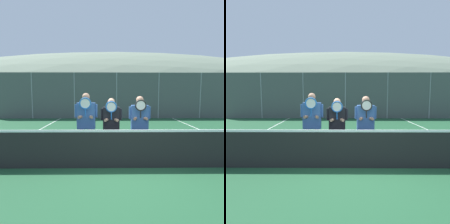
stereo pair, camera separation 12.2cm
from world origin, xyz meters
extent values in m
plane|color=#1E4C2D|center=(0.00, 0.00, 0.00)|extent=(120.00, 120.00, 0.00)
ellipsoid|color=slate|center=(0.00, 55.97, 0.00)|extent=(122.99, 68.33, 23.91)
cube|color=#9EA3A8|center=(-0.01, 16.29, 1.42)|extent=(16.27, 5.00, 2.84)
cube|color=brown|center=(-0.01, 16.29, 3.02)|extent=(16.77, 5.50, 0.36)
cylinder|color=gray|center=(-5.90, 9.24, 1.60)|extent=(0.06, 0.06, 3.20)
cylinder|color=gray|center=(-2.95, 9.24, 1.60)|extent=(0.06, 0.06, 3.20)
cylinder|color=gray|center=(0.00, 9.24, 1.60)|extent=(0.06, 0.06, 3.20)
cylinder|color=gray|center=(2.95, 9.24, 1.60)|extent=(0.06, 0.06, 3.20)
cylinder|color=gray|center=(5.90, 9.24, 1.60)|extent=(0.06, 0.06, 3.20)
cube|color=#4C5451|center=(0.00, 9.24, 1.60)|extent=(17.70, 0.02, 3.20)
cube|color=black|center=(0.00, 0.00, 0.45)|extent=(10.47, 0.02, 0.91)
cube|color=white|center=(0.00, 0.00, 0.93)|extent=(10.47, 0.03, 0.06)
cube|color=white|center=(-3.96, 3.00, 0.00)|extent=(0.05, 16.00, 0.01)
cube|color=white|center=(3.96, 3.00, 0.00)|extent=(0.05, 16.00, 0.01)
cylinder|color=white|center=(-1.26, 0.56, 0.44)|extent=(0.13, 0.13, 0.88)
cylinder|color=white|center=(-1.00, 0.56, 0.44)|extent=(0.13, 0.13, 0.88)
cube|color=#335693|center=(-1.13, 0.56, 1.23)|extent=(0.48, 0.22, 0.70)
sphere|color=#997056|center=(-1.13, 0.56, 1.74)|extent=(0.20, 0.20, 0.20)
cylinder|color=#335693|center=(-1.39, 0.56, 1.37)|extent=(0.08, 0.08, 0.34)
cylinder|color=#335693|center=(-0.87, 0.56, 1.37)|extent=(0.08, 0.08, 0.34)
cylinder|color=#997056|center=(-1.25, 0.47, 1.22)|extent=(0.16, 0.27, 0.08)
cylinder|color=#997056|center=(-1.01, 0.47, 1.22)|extent=(0.16, 0.27, 0.08)
cylinder|color=#1E5BAD|center=(-1.13, 0.38, 1.34)|extent=(0.03, 0.03, 0.20)
torus|color=#1E5BAD|center=(-1.13, 0.38, 1.58)|extent=(0.31, 0.03, 0.31)
cylinder|color=silver|center=(-1.13, 0.38, 1.58)|extent=(0.26, 0.00, 0.26)
cylinder|color=#56565B|center=(-0.58, 0.63, 0.41)|extent=(0.13, 0.13, 0.82)
cylinder|color=#56565B|center=(-0.33, 0.63, 0.41)|extent=(0.13, 0.13, 0.82)
cube|color=black|center=(-0.46, 0.63, 1.14)|extent=(0.44, 0.22, 0.65)
sphere|color=tan|center=(-0.46, 0.63, 1.60)|extent=(0.19, 0.19, 0.19)
cylinder|color=black|center=(-0.70, 0.63, 1.26)|extent=(0.08, 0.08, 0.32)
cylinder|color=black|center=(-0.21, 0.63, 1.26)|extent=(0.08, 0.08, 0.32)
cylinder|color=tan|center=(-0.57, 0.54, 1.13)|extent=(0.16, 0.27, 0.08)
cylinder|color=tan|center=(-0.35, 0.54, 1.13)|extent=(0.16, 0.27, 0.08)
cylinder|color=#1E5BAD|center=(-0.46, 0.45, 1.25)|extent=(0.03, 0.03, 0.20)
torus|color=#1E5BAD|center=(-0.46, 0.45, 1.48)|extent=(0.30, 0.03, 0.30)
cylinder|color=silver|center=(-0.46, 0.45, 1.48)|extent=(0.25, 0.00, 0.25)
cylinder|color=black|center=(0.19, 0.63, 0.42)|extent=(0.13, 0.13, 0.84)
cylinder|color=black|center=(0.44, 0.63, 0.42)|extent=(0.13, 0.13, 0.84)
cube|color=#335693|center=(0.32, 0.63, 1.18)|extent=(0.46, 0.22, 0.67)
sphere|color=#997056|center=(0.32, 0.63, 1.65)|extent=(0.21, 0.21, 0.21)
cylinder|color=#335693|center=(0.06, 0.63, 1.31)|extent=(0.08, 0.08, 0.33)
cylinder|color=#335693|center=(0.57, 0.63, 1.31)|extent=(0.08, 0.08, 0.33)
cylinder|color=#997056|center=(0.20, 0.54, 1.16)|extent=(0.16, 0.27, 0.08)
cylinder|color=#997056|center=(0.43, 0.54, 1.16)|extent=(0.16, 0.27, 0.08)
cylinder|color=black|center=(0.32, 0.45, 1.28)|extent=(0.03, 0.03, 0.20)
torus|color=black|center=(0.32, 0.45, 1.52)|extent=(0.30, 0.03, 0.30)
cylinder|color=silver|center=(0.32, 0.45, 1.52)|extent=(0.25, 0.00, 0.25)
cube|color=navy|center=(-4.13, 11.34, 0.69)|extent=(4.74, 1.81, 0.78)
cube|color=#2D3842|center=(-4.13, 11.34, 1.40)|extent=(2.61, 1.67, 0.64)
cylinder|color=black|center=(-2.59, 10.42, 0.30)|extent=(0.60, 0.16, 0.60)
cylinder|color=black|center=(-2.59, 12.27, 0.30)|extent=(0.60, 0.16, 0.60)
cylinder|color=black|center=(-5.67, 10.42, 0.30)|extent=(0.60, 0.16, 0.60)
cylinder|color=black|center=(-5.67, 12.27, 0.30)|extent=(0.60, 0.16, 0.60)
cube|color=#B2B7BC|center=(1.03, 11.35, 0.71)|extent=(4.23, 1.74, 0.81)
cube|color=#2D3842|center=(1.03, 11.35, 1.45)|extent=(2.33, 1.60, 0.67)
cylinder|color=black|center=(2.41, 10.46, 0.30)|extent=(0.60, 0.16, 0.60)
cylinder|color=black|center=(2.41, 12.25, 0.30)|extent=(0.60, 0.16, 0.60)
cylinder|color=black|center=(-0.34, 10.46, 0.30)|extent=(0.60, 0.16, 0.60)
cylinder|color=black|center=(-0.34, 12.25, 0.30)|extent=(0.60, 0.16, 0.60)
cube|color=slate|center=(6.05, 11.75, 0.70)|extent=(4.45, 1.74, 0.80)
cube|color=#2D3842|center=(6.05, 11.75, 1.43)|extent=(2.45, 1.60, 0.66)
cylinder|color=black|center=(7.50, 10.86, 0.30)|extent=(0.60, 0.16, 0.60)
cylinder|color=black|center=(7.50, 12.64, 0.30)|extent=(0.60, 0.16, 0.60)
cylinder|color=black|center=(4.60, 10.86, 0.30)|extent=(0.60, 0.16, 0.60)
cylinder|color=black|center=(4.60, 12.64, 0.30)|extent=(0.60, 0.16, 0.60)
camera|label=1|loc=(-0.51, -4.76, 1.87)|focal=32.00mm
camera|label=2|loc=(-0.38, -4.76, 1.87)|focal=32.00mm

